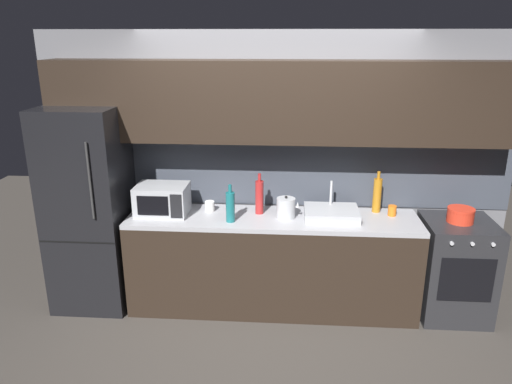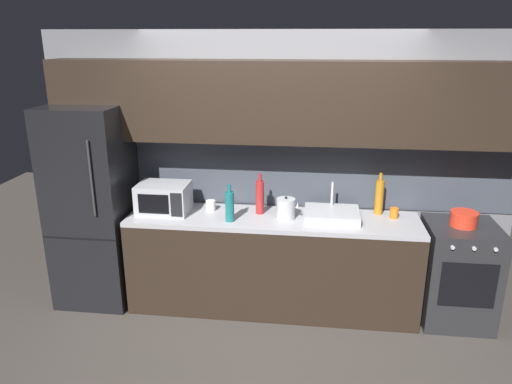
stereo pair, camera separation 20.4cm
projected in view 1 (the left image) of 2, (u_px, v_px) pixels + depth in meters
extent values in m
plane|color=#3D3833|center=(267.00, 367.00, 3.73)|extent=(10.00, 10.00, 0.00)
cube|color=slate|center=(275.00, 168.00, 4.58)|extent=(4.34, 0.10, 2.50)
cube|color=#3D424C|center=(275.00, 174.00, 4.54)|extent=(4.34, 0.01, 0.60)
cube|color=black|center=(275.00, 102.00, 4.17)|extent=(4.00, 0.34, 0.70)
cube|color=black|center=(272.00, 264.00, 4.45)|extent=(2.60, 0.60, 0.86)
cube|color=#9E9EA3|center=(273.00, 219.00, 4.31)|extent=(2.60, 0.60, 0.04)
cube|color=black|center=(90.00, 209.00, 4.41)|extent=(0.68, 0.66, 1.87)
cube|color=black|center=(77.00, 242.00, 4.16)|extent=(0.67, 0.00, 0.01)
cylinder|color=#333333|center=(90.00, 181.00, 3.95)|extent=(0.02, 0.02, 0.65)
cube|color=#232326|center=(454.00, 268.00, 4.34)|extent=(0.60, 0.60, 0.90)
cube|color=black|center=(467.00, 280.00, 4.03)|extent=(0.45, 0.01, 0.40)
cylinder|color=#B2B2B7|center=(452.00, 243.00, 3.93)|extent=(0.03, 0.02, 0.03)
cylinder|color=#B2B2B7|center=(473.00, 244.00, 3.92)|extent=(0.03, 0.02, 0.03)
cylinder|color=#B2B2B7|center=(493.00, 245.00, 3.91)|extent=(0.03, 0.02, 0.03)
cube|color=#A8AAAF|center=(162.00, 199.00, 4.35)|extent=(0.46, 0.34, 0.27)
cube|color=black|center=(153.00, 206.00, 4.19)|extent=(0.28, 0.01, 0.18)
cube|color=black|center=(176.00, 206.00, 4.18)|extent=(0.10, 0.01, 0.22)
cube|color=#ADAFB5|center=(331.00, 213.00, 4.29)|extent=(0.48, 0.38, 0.08)
cylinder|color=silver|center=(331.00, 193.00, 4.37)|extent=(0.02, 0.02, 0.22)
cylinder|color=#B7BABF|center=(286.00, 208.00, 4.26)|extent=(0.17, 0.17, 0.18)
sphere|color=black|center=(286.00, 197.00, 4.23)|extent=(0.02, 0.02, 0.02)
cone|color=#B7BABF|center=(298.00, 204.00, 4.25)|extent=(0.03, 0.03, 0.05)
cylinder|color=#B27019|center=(377.00, 195.00, 4.39)|extent=(0.08, 0.08, 0.31)
cylinder|color=#B27019|center=(379.00, 175.00, 4.33)|extent=(0.03, 0.03, 0.07)
cylinder|color=#19666B|center=(230.00, 207.00, 4.16)|extent=(0.08, 0.08, 0.27)
cylinder|color=#19666B|center=(230.00, 189.00, 4.11)|extent=(0.03, 0.03, 0.07)
cylinder|color=#A82323|center=(259.00, 197.00, 4.35)|extent=(0.07, 0.07, 0.31)
cylinder|color=#A82323|center=(259.00, 177.00, 4.30)|extent=(0.03, 0.03, 0.07)
cylinder|color=silver|center=(210.00, 206.00, 4.44)|extent=(0.09, 0.09, 0.09)
cylinder|color=orange|center=(392.00, 211.00, 4.33)|extent=(0.07, 0.07, 0.09)
cylinder|color=red|center=(460.00, 216.00, 4.18)|extent=(0.22, 0.22, 0.11)
cylinder|color=red|center=(461.00, 209.00, 4.16)|extent=(0.23, 0.23, 0.02)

